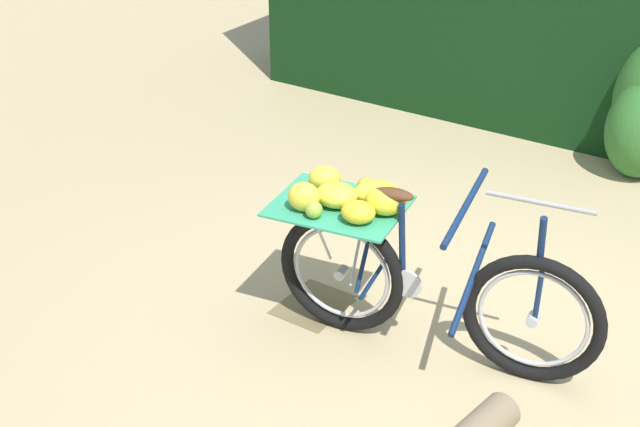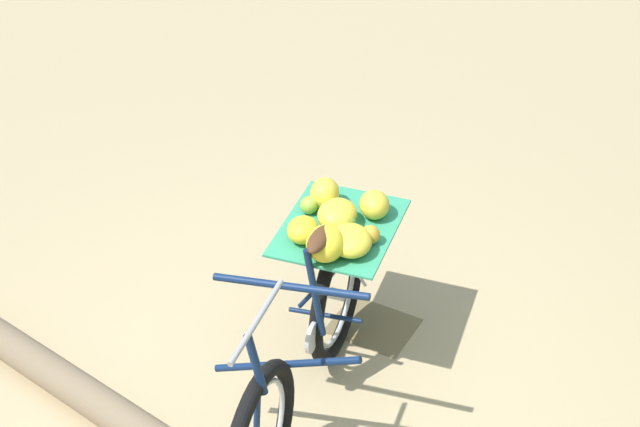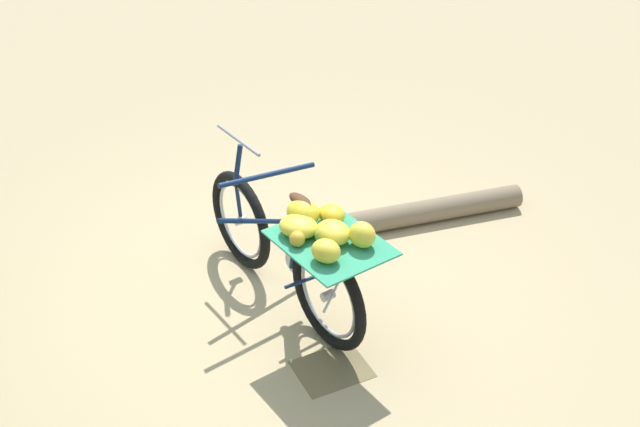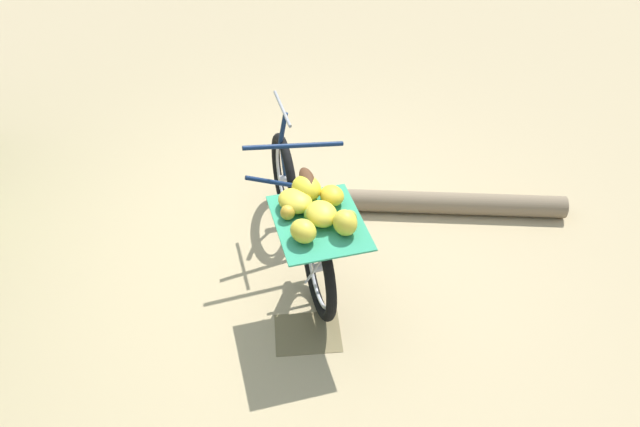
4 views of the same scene
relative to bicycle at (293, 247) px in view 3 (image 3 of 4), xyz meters
The scene contains 4 objects.
ground_plane 0.63m from the bicycle, 44.35° to the right, with size 60.00×60.00×0.00m, color tan.
bicycle is the anchor object (origin of this frame).
fallen_log 1.42m from the bicycle, 154.93° to the right, with size 0.18×0.18×1.91m, color #7F6B51.
leaf_litter_patch 0.80m from the bicycle, 87.49° to the left, with size 0.44×0.36×0.01m, color olive.
Camera 3 is at (1.44, 4.14, 3.48)m, focal length 45.40 mm.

